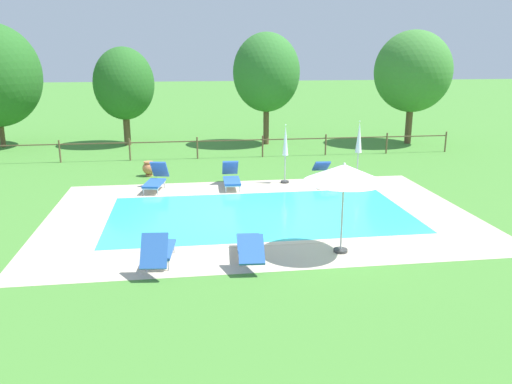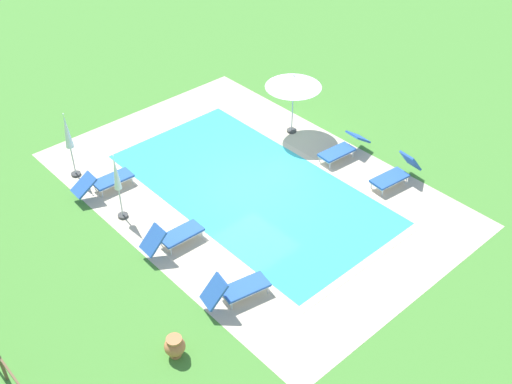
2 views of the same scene
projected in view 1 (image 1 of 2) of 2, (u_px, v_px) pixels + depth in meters
name	position (u px, v px, depth m)	size (l,w,h in m)	color
ground_plane	(260.00, 214.00, 16.23)	(160.00, 160.00, 0.00)	#478433
pool_deck_paving	(260.00, 214.00, 16.23)	(13.25, 8.84, 0.01)	beige
swimming_pool_water	(260.00, 214.00, 16.23)	(9.41, 5.00, 0.01)	#38C6D1
pool_coping_rim	(260.00, 214.00, 16.23)	(9.89, 5.48, 0.01)	beige
sun_lounger_north_near_steps	(325.00, 174.00, 19.97)	(0.69, 2.05, 0.81)	#2856A8
sun_lounger_north_mid	(250.00, 245.00, 12.60)	(0.75, 2.06, 0.80)	#2856A8
sun_lounger_north_far	(231.00, 177.00, 19.42)	(0.66, 1.93, 0.94)	#2856A8
sun_lounger_north_end	(156.00, 179.00, 19.06)	(0.95, 1.94, 0.98)	#2856A8
sun_lounger_south_mid	(159.00, 251.00, 12.19)	(0.79, 1.90, 0.99)	#2856A8
patio_umbrella_open_foreground	(344.00, 173.00, 12.62)	(2.01, 2.01, 2.34)	#383838
patio_umbrella_closed_row_west	(359.00, 142.00, 20.13)	(0.32, 0.32, 2.39)	#383838
patio_umbrella_closed_row_mid_west	(285.00, 146.00, 19.79)	(0.32, 0.32, 2.31)	#383838
terracotta_urn_near_fence	(149.00, 168.00, 21.21)	(0.52, 0.52, 0.61)	#C67547
perimeter_fence	(230.00, 144.00, 24.82)	(22.30, 0.08, 1.05)	brown
tree_far_west	(124.00, 84.00, 27.64)	(3.24, 3.24, 5.27)	brown
tree_west_mid	(413.00, 72.00, 28.02)	(4.18, 4.18, 6.16)	brown
tree_centre	(266.00, 73.00, 27.76)	(3.62, 3.62, 6.03)	brown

